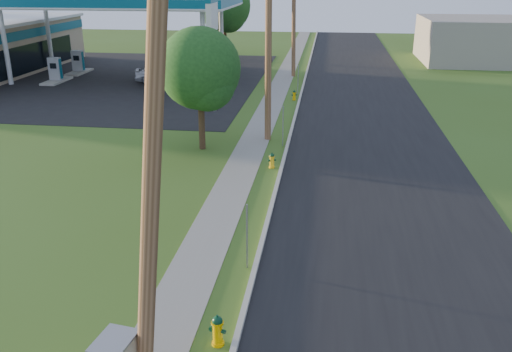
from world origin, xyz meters
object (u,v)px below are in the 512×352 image
Objects in this scene: utility_pole_near at (151,173)px; hydrant_near at (218,330)px; fuel_pump_ne at (169,76)px; car_silver at (163,73)px; fuel_pump_se at (183,67)px; hydrant_mid at (272,160)px; fuel_pump_nw at (56,73)px; price_pylon at (212,19)px; hydrant_far at (294,95)px; utility_pole_far at (294,15)px; tree_lot at (225,8)px; tree_verge at (202,72)px; fuel_pump_sw at (78,65)px; utility_pole_mid at (268,40)px.

utility_pole_near is 12.02× the size of hydrant_near.
fuel_pump_ne is 0.75× the size of car_silver.
hydrant_mid is at bearing -65.75° from fuel_pump_se.
fuel_pump_nw is 0.47× the size of price_pylon.
hydrant_far is at bearing -38.92° from fuel_pump_se.
utility_pole_far reaches higher than fuel_pump_se.
price_pylon is 0.91× the size of tree_lot.
utility_pole_far is 11.22m from car_silver.
tree_verge is at bearing 147.86° from hydrant_mid.
utility_pole_near is 33.62m from car_silver.
fuel_pump_sw is 28.20m from hydrant_mid.
tree_lot is 11.03× the size of hydrant_far.
utility_pole_near reaches higher than fuel_pump_ne.
utility_pole_mid reaches higher than tree_verge.
car_silver is (-5.74, 8.45, -4.71)m from price_pylon.
utility_pole_mid is 14.44× the size of hydrant_far.
hydrant_near is (3.54, -14.27, -3.32)m from tree_verge.
utility_pole_far is at bearing 91.70° from hydrant_mid.
utility_pole_mid is at bearing -94.53° from hydrant_far.
tree_lot is (-4.18, 28.33, 1.12)m from tree_verge.
hydrant_near is 25.51m from hydrant_far.
fuel_pump_nw is at bearing 89.63° from car_silver.
tree_verge is (-2.85, -2.02, -1.25)m from utility_pole_mid.
utility_pole_far is 22.68m from hydrant_mid.
utility_pole_near reaches higher than hydrant_near.
hydrant_mid is (9.56, -17.23, -0.38)m from fuel_pump_ne.
hydrant_near is at bearing -90.09° from hydrant_far.
utility_pole_near is at bearing -170.14° from car_silver.
utility_pole_far is at bearing 90.00° from utility_pole_mid.
utility_pole_mid is 10.34m from hydrant_far.
hydrant_mid is (18.56, -17.23, -0.38)m from fuel_pump_nw.
hydrant_far is (18.63, -3.78, -0.39)m from fuel_pump_nw.
fuel_pump_nw and fuel_pump_se have the same top height.
price_pylon is 8.68× the size of hydrant_near.
utility_pole_far is at bearing 15.61° from fuel_pump_nw.
hydrant_near is (0.69, -34.29, -4.42)m from utility_pole_far.
fuel_pump_ne is 0.56× the size of tree_verge.
tree_verge reaches higher than fuel_pump_se.
fuel_pump_ne is at bearing 111.94° from tree_verge.
hydrant_mid is at bearing -81.11° from utility_pole_mid.
hydrant_far is at bearing -22.66° from fuel_pump_sw.
utility_pole_mid reaches higher than hydrant_near.
utility_pole_mid is at bearing -43.52° from fuel_pump_sw.
fuel_pump_nw is 4.00m from fuel_pump_sw.
fuel_pump_nw is (-17.90, 31.00, -4.08)m from utility_pole_near.
utility_pole_near is 13.97× the size of hydrant_far.
fuel_pump_nw and fuel_pump_ne have the same top height.
utility_pole_near is 18.00m from utility_pole_mid.
utility_pole_near is 1.00× the size of utility_pole_far.
utility_pole_far is at bearing 81.90° from tree_verge.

